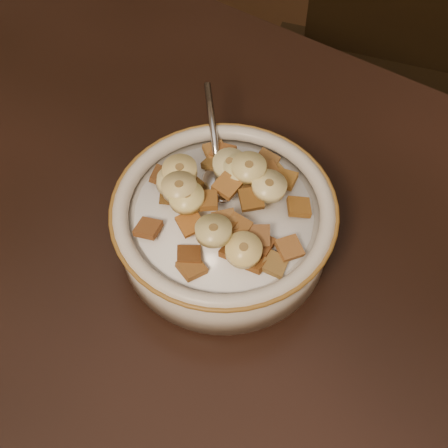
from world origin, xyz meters
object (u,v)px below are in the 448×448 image
Objects in this scene: chair at (369,109)px; cereal_bowl at (224,228)px; spoon at (220,183)px; table at (2,285)px.

chair is 0.59m from cereal_bowl.
spoon is (-0.02, 0.02, 0.03)m from cereal_bowl.
chair reaches higher than spoon.
cereal_bowl is 4.17× the size of spoon.
table is at bearing 11.11° from spoon.
table is 0.22m from cereal_bowl.
cereal_bowl is 0.04m from spoon.
chair is 4.87× the size of cereal_bowl.
cereal_bowl is at bearing 42.43° from table.
cereal_bowl is at bearing -101.22° from chair.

